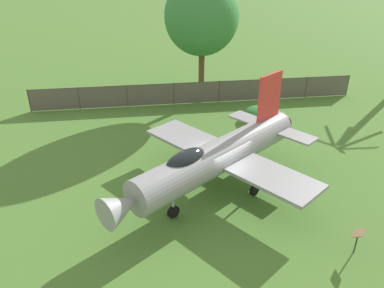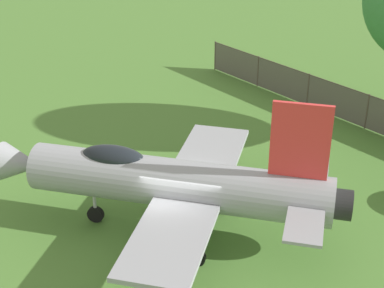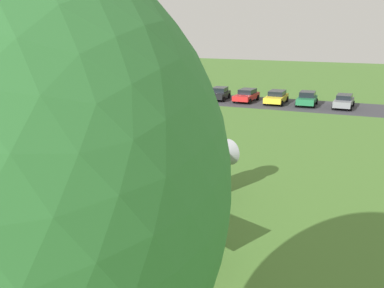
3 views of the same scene
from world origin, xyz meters
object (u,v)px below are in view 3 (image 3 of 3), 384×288
Objects in this scene: parked_car_red at (247,95)px; parked_car_black at (219,93)px; info_plaque at (45,173)px; parked_car_green at (307,98)px; display_jet at (135,179)px; parked_car_yellow at (276,97)px; parked_car_gray at (344,101)px; parked_car_blue at (190,92)px.

parked_car_red is 3.37m from parked_car_black.
info_plaque is 32.58m from parked_car_green.
parked_car_green reaches higher than parked_car_red.
parked_car_yellow is (-32.96, -2.36, -1.29)m from display_jet.
parked_car_black reaches higher than parked_car_gray.
display_jet is 10.24× the size of info_plaque.
parked_car_green is 10.30m from parked_car_black.
display_jet reaches higher than parked_car_blue.
parked_car_green is at bearing -88.00° from parked_car_gray.
parked_car_red is (-31.33, 0.81, -0.10)m from info_plaque.
info_plaque is (-1.47, -6.69, -1.19)m from display_jet.
parked_car_blue is (0.85, -14.10, -0.03)m from parked_car_green.
parked_car_yellow is 3.52m from parked_car_red.
parked_car_blue is at bearing -91.27° from parked_car_black.
parked_car_red is at bearing -91.63° from parked_car_green.
parked_car_red is at bearing 86.34° from parked_car_black.
parked_car_black reaches higher than info_plaque.
info_plaque is 0.24× the size of parked_car_yellow.
parked_car_black is at bearing -87.93° from parked_car_gray.
parked_car_black is at bearing -87.00° from parked_car_red.
info_plaque is at bearing -169.74° from parked_car_blue.
parked_car_yellow is at bearing 86.24° from parked_car_black.
display_jet reaches higher than parked_car_green.
parked_car_yellow is at bearing 24.69° from display_jet.
parked_car_blue reaches higher than parked_car_yellow.
parked_car_yellow is 6.89m from parked_car_black.
info_plaque is at bearing -17.99° from parked_car_green.
parked_car_red is at bearing 178.51° from info_plaque.
display_jet reaches higher than parked_car_yellow.
parked_car_gray is 14.17m from parked_car_black.
parked_car_red is at bearing -88.00° from parked_car_gray.
parked_car_black reaches higher than parked_car_yellow.
display_jet is 2.70× the size of parked_car_black.
parked_car_green is at bearing 89.61° from parked_car_yellow.
parked_car_green is at bearing 166.28° from info_plaque.
parked_car_gray is 0.98× the size of parked_car_red.
parked_car_blue reaches higher than parked_car_red.
parked_car_gray is at bearing 88.38° from parked_car_green.
parked_car_green is at bearing 18.78° from display_jet.
parked_car_green is 14.12m from parked_car_blue.
display_jet is at bearing 9.23° from parked_car_black.
display_jet is 6.95m from info_plaque.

